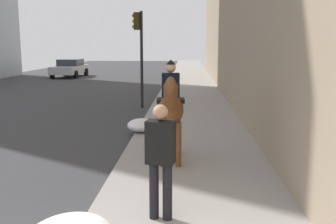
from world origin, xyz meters
name	(u,v)px	position (x,y,z in m)	size (l,w,h in m)	color
mounted_horse_near	(171,107)	(5.07, -1.16, 1.32)	(2.15, 0.63, 2.21)	brown
pedestrian_greeting	(161,154)	(2.18, -1.14, 1.10)	(0.32, 0.44, 1.70)	black
car_near_lane	(70,68)	(28.69, 8.13, 0.74)	(4.63, 2.21, 1.44)	#B7BABF
traffic_light_near_curb	(139,44)	(13.13, 0.49, 2.66)	(0.20, 0.44, 3.98)	black
snow_pile_far	(141,125)	(8.09, -0.15, 0.30)	(1.04, 0.80, 0.36)	white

